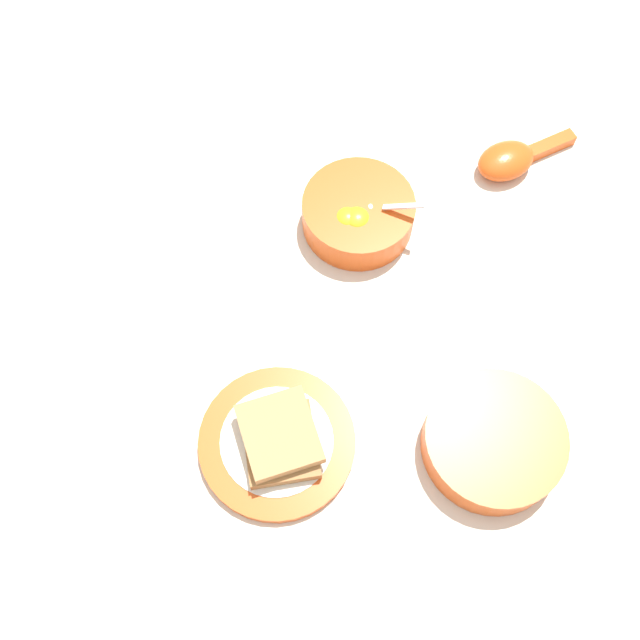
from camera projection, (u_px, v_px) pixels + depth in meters
name	position (u px, v px, depth m)	size (l,w,h in m)	color
ground_plane	(339.00, 325.00, 0.91)	(3.00, 3.00, 0.00)	silver
egg_bowl	(358.00, 213.00, 0.95)	(0.14, 0.15, 0.07)	#DB5119
toast_plate	(277.00, 442.00, 0.84)	(0.18, 0.18, 0.01)	#DB5119
toast_sandwich	(280.00, 439.00, 0.82)	(0.11, 0.10, 0.03)	#9E7042
soup_spoon	(511.00, 159.00, 0.99)	(0.09, 0.15, 0.04)	#DB5119
congee_bowl	(494.00, 441.00, 0.82)	(0.16, 0.16, 0.04)	#DB5119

